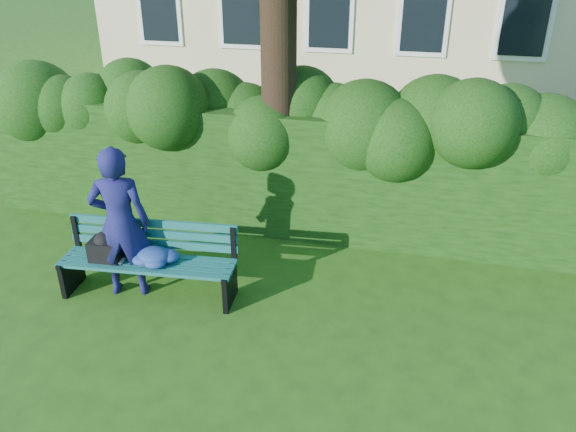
# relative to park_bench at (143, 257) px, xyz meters

# --- Properties ---
(ground) EXTENTS (80.00, 80.00, 0.00)m
(ground) POSITION_rel_park_bench_xyz_m (1.64, 0.01, -0.50)
(ground) COLOR #224B13
(ground) RESTS_ON ground
(hedge) EXTENTS (10.00, 1.00, 1.80)m
(hedge) POSITION_rel_park_bench_xyz_m (1.64, 2.21, 0.40)
(hedge) COLOR black
(hedge) RESTS_ON ground
(park_bench) EXTENTS (2.14, 0.74, 0.89)m
(park_bench) POSITION_rel_park_bench_xyz_m (0.00, 0.00, 0.00)
(park_bench) COLOR #11574B
(park_bench) RESTS_ON ground
(man_reading) EXTENTS (0.78, 0.62, 1.88)m
(man_reading) POSITION_rel_park_bench_xyz_m (-0.22, -0.02, 0.44)
(man_reading) COLOR #16174F
(man_reading) RESTS_ON ground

